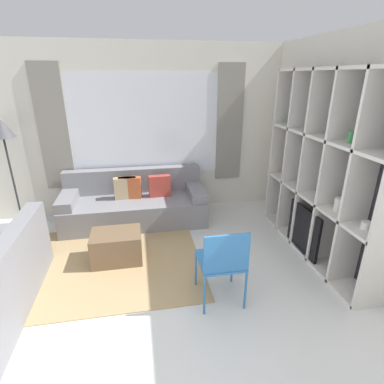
% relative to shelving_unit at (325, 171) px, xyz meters
% --- Properties ---
extents(ground_plane, '(16.00, 16.00, 0.00)m').
position_rel_shelving_unit_xyz_m(ground_plane, '(-2.08, -1.54, -1.12)').
color(ground_plane, silver).
extents(wall_back, '(5.65, 0.11, 2.70)m').
position_rel_shelving_unit_xyz_m(wall_back, '(-2.08, 1.80, 0.24)').
color(wall_back, silver).
rests_on(wall_back, ground_plane).
extents(wall_right, '(0.07, 4.50, 2.70)m').
position_rel_shelving_unit_xyz_m(wall_right, '(0.18, 0.11, 0.23)').
color(wall_right, silver).
rests_on(wall_right, ground_plane).
extents(area_rug, '(2.67, 1.87, 0.01)m').
position_rel_shelving_unit_xyz_m(area_rug, '(-2.87, 0.19, -1.11)').
color(area_rug, tan).
rests_on(area_rug, ground_plane).
extents(shelving_unit, '(0.36, 2.21, 2.30)m').
position_rel_shelving_unit_xyz_m(shelving_unit, '(0.00, 0.00, 0.00)').
color(shelving_unit, '#232328').
rests_on(shelving_unit, ground_plane).
extents(couch_main, '(2.19, 0.86, 0.80)m').
position_rel_shelving_unit_xyz_m(couch_main, '(-2.33, 1.33, -0.82)').
color(couch_main, gray).
rests_on(couch_main, ground_plane).
extents(ottoman, '(0.61, 0.44, 0.39)m').
position_rel_shelving_unit_xyz_m(ottoman, '(-2.56, 0.23, -0.92)').
color(ottoman, brown).
rests_on(ottoman, ground_plane).
extents(floor_lamp, '(0.34, 0.34, 1.65)m').
position_rel_shelving_unit_xyz_m(floor_lamp, '(-4.09, 1.49, 0.31)').
color(floor_lamp, black).
rests_on(floor_lamp, ground_plane).
extents(folding_chair, '(0.44, 0.46, 0.86)m').
position_rel_shelving_unit_xyz_m(folding_chair, '(-1.48, -0.74, -0.60)').
color(folding_chair, '#3375B7').
rests_on(folding_chair, ground_plane).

